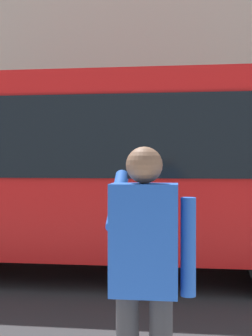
# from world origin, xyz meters

# --- Properties ---
(ground_plane) EXTENTS (60.00, 60.00, 0.00)m
(ground_plane) POSITION_xyz_m (0.00, 0.00, 0.00)
(ground_plane) COLOR #2B2B2D
(building_facade_far) EXTENTS (28.00, 1.55, 12.00)m
(building_facade_far) POSITION_xyz_m (-0.02, -6.80, 5.99)
(building_facade_far) COLOR beige
(building_facade_far) RESTS_ON ground_plane
(red_bus) EXTENTS (9.05, 2.54, 3.08)m
(red_bus) POSITION_xyz_m (1.45, 0.32, 1.68)
(red_bus) COLOR red
(red_bus) RESTS_ON ground_plane
(pedestrian_photographer) EXTENTS (0.53, 0.52, 1.70)m
(pedestrian_photographer) POSITION_xyz_m (-0.01, 4.68, 1.14)
(pedestrian_photographer) COLOR #2D2D33
(pedestrian_photographer) RESTS_ON sidewalk_curb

